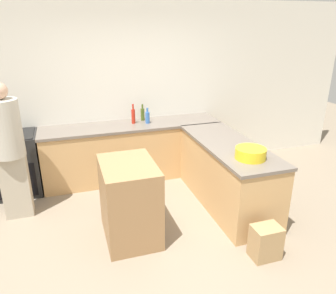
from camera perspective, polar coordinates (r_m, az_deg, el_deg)
The scene contains 12 objects.
ground_plane at distance 3.93m, azimuth -0.26°, elevation -16.06°, with size 14.00×14.00×0.00m, color gray.
wall_back at distance 5.31m, azimuth -7.32°, elevation 9.76°, with size 8.00×0.06×2.70m.
counter_back at distance 5.24m, azimuth -6.17°, elevation -0.67°, with size 2.77×0.64×0.89m.
counter_peninsula at distance 4.51m, azimuth 10.21°, elevation -4.62°, with size 0.69×1.86×0.89m.
range_oven at distance 5.22m, azimuth -25.02°, elevation -2.70°, with size 0.67×0.62×0.90m.
island_table at distance 3.80m, azimuth -6.72°, elevation -9.30°, with size 0.59×0.81×0.92m.
mixing_bowl at distance 3.89m, azimuth 14.17°, elevation -1.07°, with size 0.35×0.35×0.13m.
water_bottle_blue at distance 5.11m, azimuth -3.60°, elevation 5.21°, with size 0.07×0.07×0.24m.
olive_oil_bottle at distance 5.27m, azimuth -4.45°, elevation 5.76°, with size 0.06×0.06×0.26m.
hot_sauce_bottle at distance 5.11m, azimuth -6.06°, elevation 5.43°, with size 0.06×0.06×0.31m.
person_by_range at distance 4.41m, azimuth -25.94°, elevation -0.15°, with size 0.37×0.37×1.73m.
paper_bag at distance 3.75m, azimuth 16.63°, elevation -15.59°, with size 0.30×0.23×0.37m.
Camera 1 is at (-0.94, -2.99, 2.36)m, focal length 35.00 mm.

